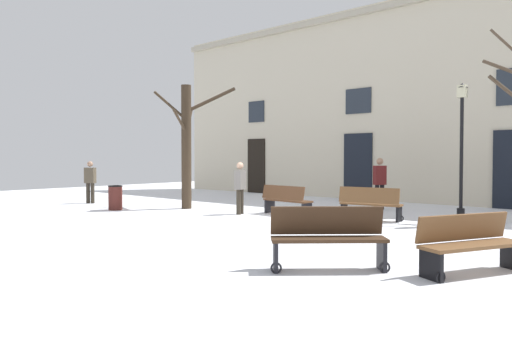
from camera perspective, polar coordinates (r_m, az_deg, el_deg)
ground_plane at (r=13.00m, az=-4.69°, el=-5.84°), size 32.18×32.18×0.00m
building_facade at (r=19.68m, az=12.94°, el=8.09°), size 20.11×0.60×7.74m
tree_foreground at (r=15.78m, az=-8.35°, el=3.61°), size 1.86×2.31×4.09m
streetlamp at (r=15.07m, az=23.68°, el=4.07°), size 0.30×0.30×3.88m
litter_bin at (r=15.86m, az=-16.69°, el=-3.11°), size 0.47×0.47×0.79m
bench_back_to_back_right at (r=13.08m, az=13.66°, el=-3.82°), size 1.72×0.68×0.90m
bench_near_lamp at (r=7.58m, az=24.59°, el=-8.01°), size 1.20×1.75×0.86m
bench_back_to_back_left at (r=7.21m, az=8.74°, el=-7.91°), size 1.57×1.49×0.95m
bench_facing_shops at (r=13.90m, az=3.68°, el=-3.53°), size 1.66×0.63×0.87m
person_near_bench at (r=18.40m, az=-19.47°, el=-1.07°), size 0.44×0.39×1.56m
person_strolling at (r=14.02m, az=-1.95°, el=-1.81°), size 0.32×0.43×1.55m
person_by_shop_door at (r=15.83m, az=14.77°, el=-1.17°), size 0.39×0.44×1.68m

